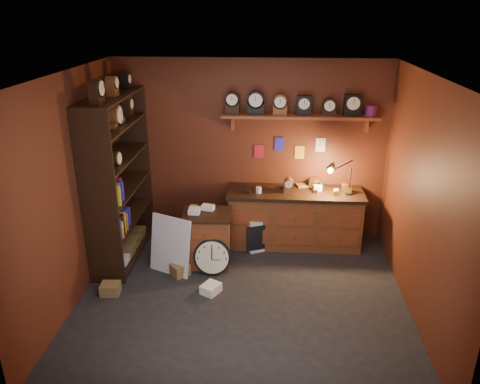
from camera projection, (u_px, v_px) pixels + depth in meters
name	position (u px, v px, depth m)	size (l,w,h in m)	color
floor	(242.00, 297.00, 5.80)	(4.00, 4.00, 0.00)	black
room_shell	(247.00, 163.00, 5.26)	(4.02, 3.62, 2.71)	#552414
shelving_unit	(116.00, 173.00, 6.36)	(0.47, 1.60, 2.58)	black
workbench	(294.00, 215.00, 6.95)	(1.98, 0.66, 1.36)	brown
low_cabinet	(207.00, 236.00, 6.45)	(0.68, 0.59, 0.84)	brown
big_round_clock	(212.00, 257.00, 6.24)	(0.51, 0.17, 0.51)	black
white_panel	(172.00, 271.00, 6.38)	(0.61, 0.03, 0.81)	silver
mini_fridge	(260.00, 230.00, 6.99)	(0.61, 0.64, 0.49)	silver
floor_box_a	(110.00, 289.00, 5.85)	(0.23, 0.20, 0.14)	olive
floor_box_b	(211.00, 288.00, 5.88)	(0.19, 0.23, 0.12)	white
floor_box_c	(180.00, 270.00, 6.25)	(0.22, 0.18, 0.17)	olive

